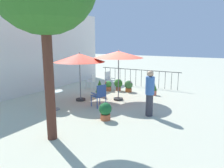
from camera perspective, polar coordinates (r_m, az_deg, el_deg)
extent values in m
plane|color=beige|center=(10.12, -0.38, -4.01)|extent=(60.00, 60.00, 0.00)
cube|color=silver|center=(12.43, -17.68, 8.64)|extent=(9.55, 0.30, 4.41)
cube|color=black|center=(12.91, 7.17, 3.78)|extent=(0.03, 5.05, 0.03)
cylinder|color=black|center=(12.29, 17.24, 0.62)|extent=(0.02, 0.02, 1.00)
cylinder|color=black|center=(12.37, 15.61, 0.78)|extent=(0.02, 0.02, 1.00)
cylinder|color=black|center=(12.46, 14.01, 0.93)|extent=(0.02, 0.02, 1.00)
cylinder|color=black|center=(12.56, 12.43, 1.09)|extent=(0.02, 0.02, 1.00)
cylinder|color=black|center=(12.67, 10.87, 1.24)|extent=(0.02, 0.02, 1.00)
cylinder|color=black|center=(12.79, 9.35, 1.38)|extent=(0.02, 0.02, 1.00)
cylinder|color=black|center=(12.92, 7.85, 1.53)|extent=(0.02, 0.02, 1.00)
cylinder|color=black|center=(13.05, 6.38, 1.67)|extent=(0.02, 0.02, 1.00)
cylinder|color=black|center=(13.20, 4.94, 1.80)|extent=(0.02, 0.02, 1.00)
cylinder|color=black|center=(13.35, 3.54, 1.93)|extent=(0.02, 0.02, 1.00)
cylinder|color=black|center=(13.51, 2.16, 2.06)|extent=(0.02, 0.02, 1.00)
cylinder|color=black|center=(13.68, 0.82, 2.18)|extent=(0.02, 0.02, 1.00)
cylinder|color=black|center=(13.85, -0.48, 2.30)|extent=(0.02, 0.02, 1.00)
cylinder|color=black|center=(14.04, -1.76, 2.41)|extent=(0.02, 0.02, 1.00)
cylinder|color=#532E22|center=(5.92, -16.44, 0.52)|extent=(0.26, 0.26, 3.24)
cylinder|color=#2D2D2D|center=(9.98, -8.37, -4.13)|extent=(0.44, 0.44, 0.08)
cylinder|color=slate|center=(9.75, -8.54, 1.75)|extent=(0.04, 0.04, 2.15)
cone|color=#E44833|center=(9.64, -8.70, 6.97)|extent=(2.28, 2.28, 0.37)
sphere|color=slate|center=(9.63, -8.74, 8.26)|extent=(0.06, 0.06, 0.06)
cylinder|color=#2D2D2D|center=(9.97, 1.70, -4.02)|extent=(0.44, 0.44, 0.08)
cylinder|color=slate|center=(9.74, 1.74, 2.17)|extent=(0.04, 0.04, 2.26)
cone|color=#DF5039|center=(9.63, 1.77, 7.93)|extent=(2.22, 2.22, 0.30)
sphere|color=slate|center=(9.62, 1.78, 8.99)|extent=(0.06, 0.06, 0.06)
cylinder|color=white|center=(8.69, -15.20, -1.86)|extent=(0.67, 0.67, 0.02)
cylinder|color=slate|center=(8.79, -15.07, -4.30)|extent=(0.06, 0.06, 0.74)
cylinder|color=slate|center=(8.89, -14.95, -6.52)|extent=(0.37, 0.37, 0.03)
cube|color=silver|center=(12.25, -5.79, 0.76)|extent=(0.54, 0.51, 0.04)
cube|color=silver|center=(12.13, -4.97, 1.73)|extent=(0.45, 0.12, 0.40)
cube|color=silver|center=(12.42, -5.37, 1.47)|extent=(0.11, 0.39, 0.03)
cube|color=silver|center=(12.04, -6.25, 1.14)|extent=(0.11, 0.39, 0.03)
cylinder|color=silver|center=(12.58, -6.16, -0.04)|extent=(0.04, 0.04, 0.42)
cylinder|color=silver|center=(12.19, -7.06, -0.43)|extent=(0.04, 0.04, 0.42)
cylinder|color=silver|center=(12.41, -4.50, -0.17)|extent=(0.04, 0.04, 0.42)
cylinder|color=silver|center=(12.02, -5.37, -0.56)|extent=(0.04, 0.04, 0.42)
cube|color=#315094|center=(8.86, -3.64, -3.14)|extent=(0.61, 0.61, 0.04)
cube|color=#315094|center=(8.63, -2.85, -1.80)|extent=(0.43, 0.20, 0.46)
cube|color=#315094|center=(8.95, -2.51, -2.18)|extent=(0.19, 0.40, 0.03)
cube|color=#315094|center=(8.72, -4.81, -2.59)|extent=(0.19, 0.40, 0.03)
cylinder|color=#315094|center=(9.22, -3.27, -4.14)|extent=(0.04, 0.04, 0.45)
cylinder|color=#315094|center=(8.98, -5.55, -4.58)|extent=(0.04, 0.04, 0.45)
cylinder|color=#315094|center=(8.88, -1.66, -4.73)|extent=(0.04, 0.04, 0.45)
cylinder|color=#315094|center=(8.64, -3.99, -5.21)|extent=(0.04, 0.04, 0.45)
cube|color=silver|center=(12.38, -0.50, 0.87)|extent=(0.50, 0.54, 0.04)
cube|color=silver|center=(12.47, -1.24, 2.19)|extent=(0.40, 0.11, 0.49)
cube|color=silver|center=(12.22, -1.08, 1.30)|extent=(0.12, 0.42, 0.03)
cube|color=silver|center=(12.50, 0.08, 1.53)|extent=(0.12, 0.42, 0.03)
cylinder|color=silver|center=(12.14, -0.32, -0.42)|extent=(0.04, 0.04, 0.41)
cylinder|color=silver|center=(12.43, 0.84, -0.14)|extent=(0.04, 0.04, 0.41)
cylinder|color=silver|center=(12.42, -1.83, -0.15)|extent=(0.04, 0.04, 0.41)
cylinder|color=silver|center=(12.71, -0.66, 0.11)|extent=(0.04, 0.04, 0.41)
cylinder|color=#944F38|center=(11.78, 1.70, -1.26)|extent=(0.28, 0.28, 0.22)
cylinder|color=#382819|center=(11.76, 1.70, -0.78)|extent=(0.24, 0.24, 0.02)
sphere|color=#2F7027|center=(11.72, 1.71, 0.20)|extent=(0.46, 0.46, 0.46)
cylinder|color=brown|center=(10.58, -3.29, -2.71)|extent=(0.34, 0.34, 0.23)
cylinder|color=#382819|center=(10.55, -3.30, -2.16)|extent=(0.30, 0.30, 0.02)
cone|color=#388128|center=(10.48, -3.32, -0.47)|extent=(0.41, 0.41, 0.62)
cylinder|color=#C2624B|center=(11.02, 11.23, -2.29)|extent=(0.23, 0.23, 0.25)
cylinder|color=#382819|center=(10.99, 11.25, -1.71)|extent=(0.20, 0.20, 0.02)
cone|color=#306321|center=(10.95, 11.29, -0.75)|extent=(0.27, 0.27, 0.36)
cylinder|color=#C87045|center=(11.74, -0.96, -1.28)|extent=(0.31, 0.31, 0.23)
cylinder|color=#382819|center=(11.71, -0.96, -0.78)|extent=(0.27, 0.27, 0.02)
sphere|color=green|center=(11.68, -0.97, -0.02)|extent=(0.35, 0.35, 0.35)
sphere|color=#DC346A|center=(11.61, -0.49, -0.05)|extent=(0.07, 0.07, 0.07)
sphere|color=#DC346A|center=(11.62, -1.61, 0.32)|extent=(0.09, 0.09, 0.09)
cylinder|color=#AC5B2A|center=(11.53, 4.44, -1.60)|extent=(0.34, 0.34, 0.21)
cylinder|color=#382819|center=(11.51, 4.45, -1.15)|extent=(0.30, 0.30, 0.02)
sphere|color=#386B35|center=(11.47, 4.46, -0.18)|extent=(0.44, 0.44, 0.44)
sphere|color=#BE49AD|center=(11.34, 4.28, -0.34)|extent=(0.12, 0.12, 0.12)
sphere|color=#BE49AD|center=(11.42, 3.90, -0.22)|extent=(0.09, 0.09, 0.09)
sphere|color=#BE49AD|center=(11.38, 4.99, 0.27)|extent=(0.13, 0.13, 0.13)
cylinder|color=#C15E38|center=(7.49, -1.78, -8.80)|extent=(0.34, 0.34, 0.21)
cylinder|color=#382819|center=(7.46, -1.78, -8.10)|extent=(0.30, 0.30, 0.02)
sphere|color=#1B5F2D|center=(7.39, -1.79, -6.67)|extent=(0.44, 0.44, 0.44)
cylinder|color=#33333D|center=(7.91, 9.95, -5.58)|extent=(0.26, 0.26, 0.81)
cylinder|color=#3A66AE|center=(7.73, 10.13, -0.44)|extent=(0.41, 0.41, 0.64)
sphere|color=tan|center=(7.66, 10.24, 2.71)|extent=(0.22, 0.22, 0.22)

